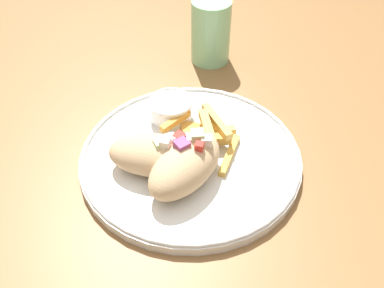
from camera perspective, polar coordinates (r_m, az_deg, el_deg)
table at (r=0.72m, az=-2.37°, el=-3.60°), size 1.43×1.43×0.73m
plate at (r=0.65m, az=-0.00°, el=-1.56°), size 0.32×0.32×0.02m
pita_sandwich_near at (r=0.59m, az=-0.85°, el=-2.71°), size 0.14×0.10×0.06m
pita_sandwich_far at (r=0.61m, az=-4.97°, el=-1.32°), size 0.13×0.13×0.06m
fries_pile at (r=0.66m, az=1.59°, el=1.41°), size 0.10×0.15×0.03m
sauce_ramekin at (r=0.69m, az=-2.74°, el=4.63°), size 0.07×0.07×0.03m
water_glass at (r=0.84m, az=2.38°, el=13.77°), size 0.07×0.07×0.12m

